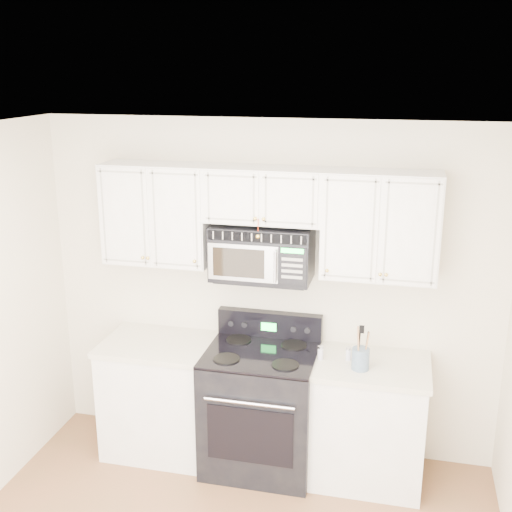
% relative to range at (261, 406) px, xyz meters
% --- Properties ---
extents(room, '(3.51, 3.51, 2.61)m').
position_rel_range_xyz_m(room, '(-0.01, -1.41, 0.82)').
color(room, brown).
rests_on(room, ground).
extents(base_cabinet_left, '(0.86, 0.65, 0.92)m').
position_rel_range_xyz_m(base_cabinet_left, '(-0.81, 0.03, -0.06)').
color(base_cabinet_left, white).
rests_on(base_cabinet_left, ground).
extents(base_cabinet_right, '(0.86, 0.65, 0.92)m').
position_rel_range_xyz_m(base_cabinet_right, '(0.79, 0.03, -0.06)').
color(base_cabinet_right, white).
rests_on(base_cabinet_right, ground).
extents(range, '(0.81, 0.74, 1.13)m').
position_rel_range_xyz_m(range, '(0.00, 0.00, 0.00)').
color(range, black).
rests_on(range, ground).
extents(upper_cabinets, '(2.44, 0.37, 0.75)m').
position_rel_range_xyz_m(upper_cabinets, '(-0.01, 0.18, 1.45)').
color(upper_cabinets, white).
rests_on(upper_cabinets, ground).
extents(microwave, '(0.73, 0.41, 0.40)m').
position_rel_range_xyz_m(microwave, '(-0.03, 0.15, 1.17)').
color(microwave, black).
rests_on(microwave, ground).
extents(utensil_crock, '(0.12, 0.12, 0.33)m').
position_rel_range_xyz_m(utensil_crock, '(0.73, -0.08, 0.52)').
color(utensil_crock, slate).
rests_on(utensil_crock, base_cabinet_right).
extents(shaker_salt, '(0.04, 0.04, 0.10)m').
position_rel_range_xyz_m(shaker_salt, '(0.44, 0.01, 0.49)').
color(shaker_salt, '#B9B7CE').
rests_on(shaker_salt, base_cabinet_right).
extents(shaker_pepper, '(0.04, 0.04, 0.10)m').
position_rel_range_xyz_m(shaker_pepper, '(0.63, 0.04, 0.49)').
color(shaker_pepper, '#B9B7CE').
rests_on(shaker_pepper, base_cabinet_right).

